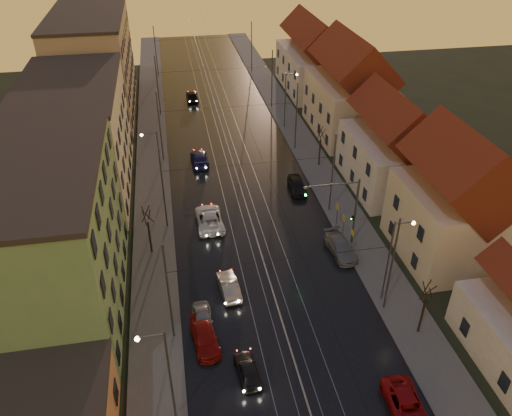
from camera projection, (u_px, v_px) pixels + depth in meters
road at (229, 151)px, 65.50m from camera, size 16.00×120.00×0.04m
sidewalk_left at (152, 157)px, 63.96m from camera, size 4.00×120.00×0.15m
sidewalk_right at (303, 145)px, 66.99m from camera, size 4.00×120.00×0.15m
tram_rail_0 at (213, 152)px, 65.15m from camera, size 0.06×120.00×0.03m
tram_rail_1 at (224, 151)px, 65.37m from camera, size 0.06×120.00×0.03m
tram_rail_2 at (235, 150)px, 65.60m from camera, size 0.06×120.00×0.03m
tram_rail_3 at (246, 149)px, 65.82m from camera, size 0.06×120.00×0.03m
apartment_left_1 at (46, 244)px, 37.90m from camera, size 10.00×18.00×13.00m
apartment_left_2 at (77, 139)px, 54.65m from camera, size 10.00×20.00×12.00m
apartment_left_3 at (95, 64)px, 73.88m from camera, size 10.00×24.00×14.00m
house_right_1 at (454, 205)px, 44.51m from camera, size 8.67×10.20×10.80m
house_right_2 at (394, 149)px, 55.66m from camera, size 9.18×12.24×9.20m
house_right_3 at (350, 92)px, 67.39m from camera, size 9.18×14.28×11.50m
house_right_4 at (313, 59)px, 82.63m from camera, size 9.18×16.32×10.00m
catenary_pole_l_1 at (169, 294)px, 36.21m from camera, size 0.16×0.16×9.00m
catenary_pole_r_1 at (391, 266)px, 38.81m from camera, size 0.16×0.16×9.00m
catenary_pole_l_2 at (163, 189)px, 48.57m from camera, size 0.16×0.16×9.00m
catenary_pole_r_2 at (332, 174)px, 51.17m from camera, size 0.16×0.16×9.00m
catenary_pole_l_3 at (160, 127)px, 60.93m from camera, size 0.16×0.16×9.00m
catenary_pole_r_3 at (296, 117)px, 63.53m from camera, size 0.16×0.16×9.00m
catenary_pole_l_4 at (158, 86)px, 73.29m from camera, size 0.16×0.16×9.00m
catenary_pole_r_4 at (272, 79)px, 75.89m from camera, size 0.16×0.16×9.00m
catenary_pole_l_5 at (156, 52)px, 88.13m from camera, size 0.16×0.16×9.00m
catenary_pole_r_5 at (252, 47)px, 90.73m from camera, size 0.16×0.16×9.00m
street_lamp_0 at (164, 368)px, 30.16m from camera, size 1.75×0.32×8.00m
street_lamp_1 at (393, 254)px, 39.50m from camera, size 1.75×0.32×8.00m
street_lamp_2 at (156, 158)px, 53.23m from camera, size 1.75×0.32×8.00m
street_lamp_3 at (288, 95)px, 69.17m from camera, size 1.75×0.32×8.00m
traffic_light_mast at (346, 205)px, 46.08m from camera, size 5.30×0.32×7.20m
bare_tree_0 at (149, 231)px, 46.14m from camera, size 1.09×1.09×5.11m
bare_tree_1 at (423, 309)px, 37.69m from camera, size 1.09×1.09×5.11m
bare_tree_2 at (320, 148)px, 60.79m from camera, size 1.09×1.09×5.11m
driving_car_0 at (248, 370)px, 35.29m from camera, size 1.83×3.74×1.23m
driving_car_1 at (229, 286)px, 42.54m from camera, size 1.82×4.27×1.37m
driving_car_2 at (209, 218)px, 50.96m from camera, size 2.72×5.69×1.56m
driving_car_3 at (199, 158)px, 62.21m from camera, size 2.15×5.09×1.47m
driving_car_4 at (192, 96)px, 80.40m from camera, size 1.86×4.55×1.55m
parked_left_2 at (205, 338)px, 37.76m from camera, size 2.32×4.59×1.28m
parked_left_3 at (203, 320)px, 39.25m from camera, size 1.60×3.89×1.32m
parked_right_0 at (407, 407)px, 32.72m from camera, size 2.47×4.94×1.34m
parked_right_1 at (341, 247)px, 47.06m from camera, size 2.36×5.00×1.41m
parked_right_2 at (297, 185)px, 56.63m from camera, size 1.96×4.43×1.48m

